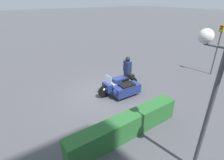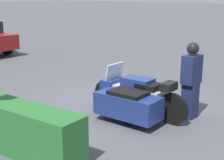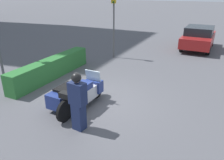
# 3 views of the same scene
# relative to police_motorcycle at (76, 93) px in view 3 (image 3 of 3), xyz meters

# --- Properties ---
(ground_plane) EXTENTS (160.00, 160.00, 0.00)m
(ground_plane) POSITION_rel_police_motorcycle_xyz_m (0.65, -0.53, -0.48)
(ground_plane) COLOR #4C4C51
(police_motorcycle) EXTENTS (2.58, 1.27, 1.18)m
(police_motorcycle) POSITION_rel_police_motorcycle_xyz_m (0.00, 0.00, 0.00)
(police_motorcycle) COLOR black
(police_motorcycle) RESTS_ON ground
(officer_rider) EXTENTS (0.35, 0.51, 1.77)m
(officer_rider) POSITION_rel_police_motorcycle_xyz_m (-1.11, -0.87, 0.45)
(officer_rider) COLOR #192347
(officer_rider) RESTS_ON ground
(hedge_bush_curbside) EXTENTS (4.88, 0.62, 0.90)m
(hedge_bush_curbside) POSITION_rel_police_motorcycle_xyz_m (1.78, 2.59, -0.03)
(hedge_bush_curbside) COLOR #28662D
(hedge_bush_curbside) RESTS_ON ground
(traffic_light_near) EXTENTS (0.22, 0.29, 3.52)m
(traffic_light_near) POSITION_rel_police_motorcycle_xyz_m (5.98, 1.42, 1.82)
(traffic_light_near) COLOR #4C4C4C
(traffic_light_near) RESTS_ON ground
(parked_car_background) EXTENTS (4.22, 1.95, 1.53)m
(parked_car_background) POSITION_rel_police_motorcycle_xyz_m (10.43, -2.90, 0.32)
(parked_car_background) COLOR maroon
(parked_car_background) RESTS_ON ground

